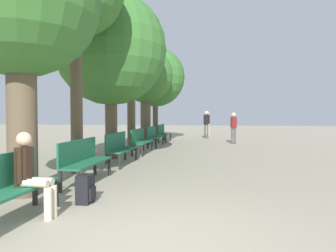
{
  "coord_description": "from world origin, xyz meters",
  "views": [
    {
      "loc": [
        0.88,
        -3.61,
        1.48
      ],
      "look_at": [
        -0.52,
        5.83,
        1.14
      ],
      "focal_mm": 35.0,
      "sensor_mm": 36.0,
      "label": 1
    }
  ],
  "objects": [
    {
      "name": "ground_plane",
      "position": [
        0.0,
        0.0,
        0.0
      ],
      "size": [
        80.0,
        80.0,
        0.0
      ],
      "primitive_type": "plane",
      "color": "gray"
    },
    {
      "name": "bench_row_0",
      "position": [
        -1.95,
        0.39,
        0.54
      ],
      "size": [
        0.45,
        1.88,
        0.93
      ],
      "color": "#1E6042",
      "rests_on": "ground_plane"
    },
    {
      "name": "bench_row_1",
      "position": [
        -1.95,
        3.05,
        0.54
      ],
      "size": [
        0.45,
        1.88,
        0.93
      ],
      "color": "#1E6042",
      "rests_on": "ground_plane"
    },
    {
      "name": "bench_row_2",
      "position": [
        -1.95,
        5.7,
        0.54
      ],
      "size": [
        0.45,
        1.88,
        0.93
      ],
      "color": "#1E6042",
      "rests_on": "ground_plane"
    },
    {
      "name": "bench_row_3",
      "position": [
        -1.95,
        8.36,
        0.54
      ],
      "size": [
        0.45,
        1.88,
        0.93
      ],
      "color": "#1E6042",
      "rests_on": "ground_plane"
    },
    {
      "name": "bench_row_4",
      "position": [
        -1.95,
        11.02,
        0.54
      ],
      "size": [
        0.45,
        1.88,
        0.93
      ],
      "color": "#1E6042",
      "rests_on": "ground_plane"
    },
    {
      "name": "bench_row_5",
      "position": [
        -1.95,
        13.67,
        0.54
      ],
      "size": [
        0.45,
        1.88,
        0.93
      ],
      "color": "#1E6042",
      "rests_on": "ground_plane"
    },
    {
      "name": "tree_row_0",
      "position": [
        -2.58,
        1.83,
        3.5
      ],
      "size": [
        2.85,
        2.85,
        5.0
      ],
      "color": "brown",
      "rests_on": "ground_plane"
    },
    {
      "name": "tree_row_2",
      "position": [
        -2.58,
        6.87,
        3.61
      ],
      "size": [
        3.69,
        3.69,
        5.48
      ],
      "color": "brown",
      "rests_on": "ground_plane"
    },
    {
      "name": "tree_row_3",
      "position": [
        -2.58,
        9.47,
        4.32
      ],
      "size": [
        2.79,
        2.79,
        5.76
      ],
      "color": "brown",
      "rests_on": "ground_plane"
    },
    {
      "name": "tree_row_4",
      "position": [
        -2.58,
        12.19,
        3.35
      ],
      "size": [
        2.72,
        2.72,
        4.77
      ],
      "color": "brown",
      "rests_on": "ground_plane"
    },
    {
      "name": "tree_row_5",
      "position": [
        -2.58,
        14.81,
        3.58
      ],
      "size": [
        3.37,
        3.37,
        5.28
      ],
      "color": "brown",
      "rests_on": "ground_plane"
    },
    {
      "name": "person_seated",
      "position": [
        -1.72,
        0.68,
        0.66
      ],
      "size": [
        0.56,
        0.32,
        1.23
      ],
      "color": "beige",
      "rests_on": "ground_plane"
    },
    {
      "name": "backpack",
      "position": [
        -1.27,
        1.52,
        0.23
      ],
      "size": [
        0.26,
        0.32,
        0.48
      ],
      "color": "black",
      "rests_on": "ground_plane"
    },
    {
      "name": "pedestrian_near",
      "position": [
        1.73,
        13.02,
        0.9
      ],
      "size": [
        0.32,
        0.22,
        1.56
      ],
      "color": "#4C4C4C",
      "rests_on": "ground_plane"
    },
    {
      "name": "pedestrian_mid",
      "position": [
        0.27,
        16.41,
        0.96
      ],
      "size": [
        0.34,
        0.23,
        1.68
      ],
      "color": "#4C4C4C",
      "rests_on": "ground_plane"
    },
    {
      "name": "pedestrian_far",
      "position": [
        0.28,
        18.34,
        0.95
      ],
      "size": [
        0.34,
        0.29,
        1.67
      ],
      "color": "beige",
      "rests_on": "ground_plane"
    }
  ]
}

